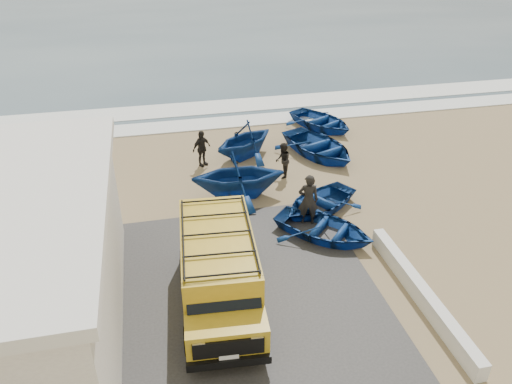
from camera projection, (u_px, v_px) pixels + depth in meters
ground at (234, 262)px, 16.24m from camera, size 160.00×160.00×0.00m
slab at (177, 313)px, 14.15m from camera, size 12.00×10.00×0.05m
surf_line at (193, 125)px, 26.40m from camera, size 180.00×1.60×0.06m
surf_wash at (188, 109)px, 28.52m from camera, size 180.00×2.20×0.04m
parapet at (421, 293)px, 14.50m from camera, size 0.35×6.00×0.55m
van at (219, 268)px, 14.03m from camera, size 2.43×5.37×2.24m
boat_near_left at (324, 228)px, 17.27m from camera, size 4.31×4.27×0.73m
boat_near_right at (319, 202)px, 18.87m from camera, size 4.11×3.78×0.70m
boat_mid_left at (238, 175)px, 19.45m from camera, size 3.77×3.29×1.92m
boat_mid_right at (318, 146)px, 23.05m from camera, size 4.35×5.04×0.88m
boat_far_left at (244, 139)px, 22.68m from camera, size 4.30×4.18×1.73m
boat_far_right at (321, 121)px, 25.93m from camera, size 4.16×4.59×0.78m
fisherman_front at (308, 200)px, 17.71m from camera, size 0.81×0.62×2.00m
fisherman_middle at (283, 161)px, 21.01m from camera, size 0.73×0.85×1.53m
fisherman_back at (202, 148)px, 21.94m from camera, size 1.02×0.86×1.64m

